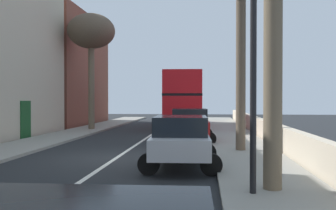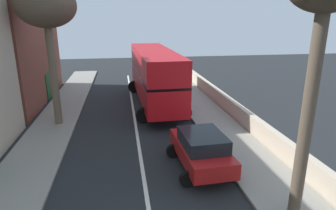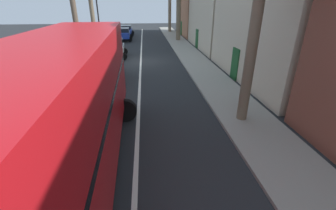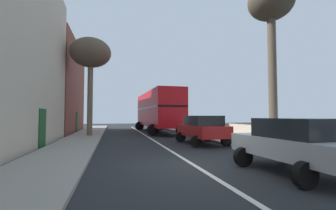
% 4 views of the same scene
% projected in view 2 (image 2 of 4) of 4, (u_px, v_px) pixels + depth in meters
% --- Properties ---
extents(double_decker_bus, '(3.79, 11.55, 4.06)m').
position_uv_depth(double_decker_bus, '(155.00, 73.00, 21.34)').
color(double_decker_bus, red).
rests_on(double_decker_bus, ground).
extents(parked_car_red_right_4, '(2.62, 4.11, 1.72)m').
position_uv_depth(parked_car_red_right_4, '(201.00, 149.00, 12.36)').
color(parked_car_red_right_4, '#AD1919').
rests_on(parked_car_red_right_4, ground).
extents(street_tree_left_4, '(3.30, 3.30, 8.04)m').
position_uv_depth(street_tree_left_4, '(46.00, 8.00, 15.84)').
color(street_tree_left_4, brown).
rests_on(street_tree_left_4, sidewalk_left).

